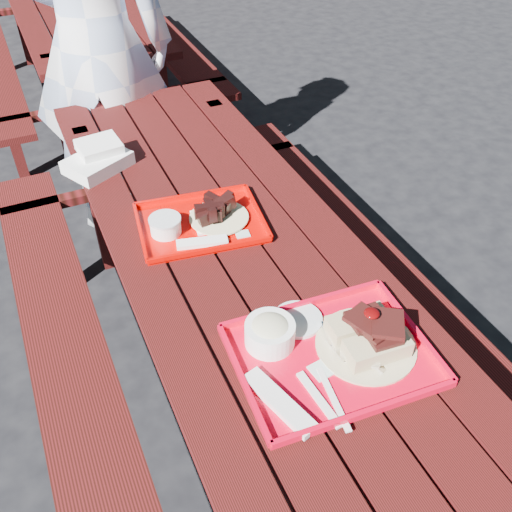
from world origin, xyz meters
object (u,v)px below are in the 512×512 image
object	(u,v)px
picnic_table_near	(238,288)
picnic_table_far	(76,26)
near_tray	(328,343)
person	(95,44)
far_tray	(199,222)

from	to	relation	value
picnic_table_near	picnic_table_far	world-z (taller)	same
picnic_table_far	near_tray	distance (m)	3.31
near_tray	picnic_table_far	bearing A→B (deg)	90.73
picnic_table_near	picnic_table_far	size ratio (longest dim) A/B	1.00
picnic_table_far	person	xyz separation A→B (m)	(-0.12, -1.49, 0.40)
picnic_table_near	person	bearing A→B (deg)	95.21
near_tray	far_tray	xyz separation A→B (m)	(-0.12, 0.63, -0.02)
picnic_table_near	person	world-z (taller)	person
picnic_table_near	near_tray	xyz separation A→B (m)	(0.04, -0.50, 0.23)
person	picnic_table_far	bearing A→B (deg)	-74.54
picnic_table_near	near_tray	size ratio (longest dim) A/B	4.66
picnic_table_near	near_tray	world-z (taller)	near_tray
person	far_tray	bearing A→B (deg)	112.22
person	near_tray	bearing A→B (deg)	115.18
picnic_table_near	picnic_table_far	xyz separation A→B (m)	(0.00, 2.80, 0.00)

